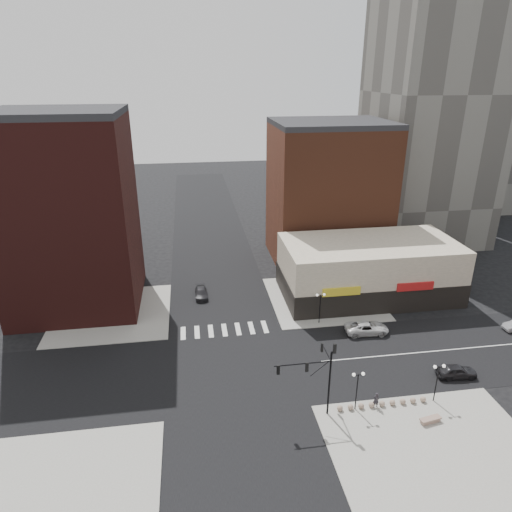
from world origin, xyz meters
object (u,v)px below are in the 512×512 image
object	(u,v)px
white_suv	(367,328)
pedestrian	(376,400)
dark_sedan_east	(456,371)
dark_sedan_north	(201,293)
street_lamp_se_a	(358,382)
traffic_signal	(319,369)
stone_bench	(430,420)
street_lamp_se_b	(438,374)
street_lamp_ne	(320,301)

from	to	relation	value
white_suv	pedestrian	bearing A→B (deg)	165.24
dark_sedan_east	dark_sedan_north	xyz separation A→B (m)	(-25.89, 22.36, -0.09)
white_suv	street_lamp_se_a	bearing A→B (deg)	157.50
white_suv	traffic_signal	bearing A→B (deg)	145.09
pedestrian	stone_bench	world-z (taller)	pedestrian
dark_sedan_east	pedestrian	bearing A→B (deg)	112.41
street_lamp_se_a	stone_bench	bearing A→B (deg)	-23.58
street_lamp_se_b	traffic_signal	bearing A→B (deg)	179.18
traffic_signal	stone_bench	world-z (taller)	traffic_signal
traffic_signal	pedestrian	size ratio (longest dim) A/B	4.77
street_lamp_ne	dark_sedan_east	xyz separation A→B (m)	(11.30, -12.72, -2.58)
street_lamp_ne	white_suv	world-z (taller)	street_lamp_ne
street_lamp_se_b	white_suv	size ratio (longest dim) A/B	0.78
street_lamp_ne	dark_sedan_north	size ratio (longest dim) A/B	0.98
dark_sedan_east	white_suv	bearing A→B (deg)	37.24
stone_bench	street_lamp_se_b	bearing A→B (deg)	46.19
street_lamp_ne	stone_bench	xyz separation A→B (m)	(5.22, -18.71, -2.91)
street_lamp_se_b	dark_sedan_north	distance (m)	33.63
traffic_signal	stone_bench	distance (m)	11.35
traffic_signal	dark_sedan_north	distance (m)	27.65
traffic_signal	pedestrian	xyz separation A→B (m)	(5.79, -0.17, -4.03)
street_lamp_se_b	stone_bench	distance (m)	4.36
street_lamp_ne	pedestrian	size ratio (longest dim) A/B	2.55
street_lamp_se_b	dark_sedan_north	bearing A→B (deg)	130.09
street_lamp_se_b	white_suv	xyz separation A→B (m)	(-1.85, 12.92, -2.55)
dark_sedan_east	pedestrian	xyz separation A→B (m)	(-10.28, -3.28, 0.23)
white_suv	stone_bench	distance (m)	15.64
street_lamp_ne	street_lamp_se_a	bearing A→B (deg)	-93.58
dark_sedan_east	pedestrian	world-z (taller)	pedestrian
street_lamp_ne	stone_bench	size ratio (longest dim) A/B	1.95
white_suv	stone_bench	size ratio (longest dim) A/B	2.49
traffic_signal	street_lamp_se_a	size ratio (longest dim) A/B	1.87
street_lamp_se_a	white_suv	bearing A→B (deg)	64.54
traffic_signal	street_lamp_ne	distance (m)	16.62
traffic_signal	street_lamp_ne	xyz separation A→B (m)	(4.76, 15.83, -1.67)
dark_sedan_north	white_suv	bearing A→B (deg)	-33.83
stone_bench	white_suv	bearing A→B (deg)	79.77
street_lamp_se_b	pedestrian	size ratio (longest dim) A/B	2.55
traffic_signal	street_lamp_se_a	distance (m)	4.12
dark_sedan_east	dark_sedan_north	distance (m)	34.21
traffic_signal	dark_sedan_east	bearing A→B (deg)	10.98
street_lamp_se_b	dark_sedan_east	distance (m)	5.99
traffic_signal	stone_bench	bearing A→B (deg)	-16.11
dark_sedan_north	stone_bench	world-z (taller)	dark_sedan_north
street_lamp_ne	dark_sedan_east	world-z (taller)	street_lamp_ne
dark_sedan_east	stone_bench	xyz separation A→B (m)	(-6.08, -6.00, -0.33)
dark_sedan_east	dark_sedan_north	bearing A→B (deg)	53.87
street_lamp_se_a	stone_bench	distance (m)	7.38
white_suv	street_lamp_ne	bearing A→B (deg)	62.06
street_lamp_se_a	stone_bench	world-z (taller)	street_lamp_se_a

